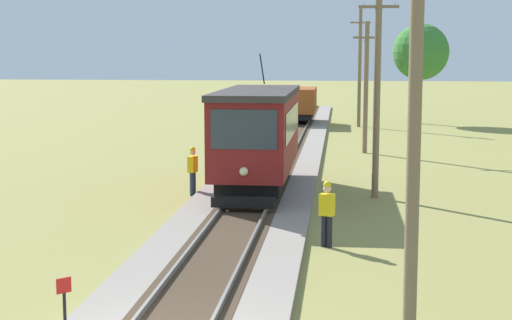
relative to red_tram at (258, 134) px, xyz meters
name	(u,v)px	position (x,y,z in m)	size (l,w,h in m)	color
red_tram	(258,134)	(0.00, 0.00, 0.00)	(2.60, 8.54, 4.79)	maroon
freight_car	(299,103)	(0.00, 27.43, -0.64)	(2.40, 5.20, 2.31)	#93471E
utility_pole_foreground	(414,121)	(4.25, -14.32, 1.79)	(1.40, 0.48, 7.78)	#7A664C
utility_pole_near_tram	(377,88)	(4.25, -0.25, 1.72)	(1.40, 0.28, 7.64)	#7A664C
utility_pole_mid	(366,86)	(4.25, 11.98, 1.25)	(1.40, 0.50, 6.70)	#7A664C
utility_pole_far	(360,67)	(4.25, 26.34, 1.99)	(1.40, 0.33, 8.17)	#7A664C
trackside_signal_marker	(65,306)	(-1.86, -14.89, -1.53)	(0.21, 0.21, 1.18)	black
gravel_pile	(239,110)	(-5.09, 32.89, -1.57)	(2.23, 2.23, 1.25)	gray
track_worker	(327,211)	(2.67, -7.58, -1.21)	(0.44, 0.36, 1.78)	black
second_worker	(193,169)	(-2.30, -0.63, -1.21)	(0.33, 0.43, 1.78)	navy
tree_right_far	(421,52)	(8.69, 29.30, 2.98)	(4.06, 4.06, 7.22)	#4C3823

